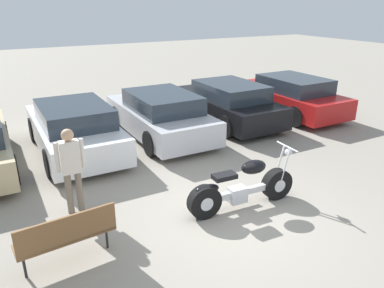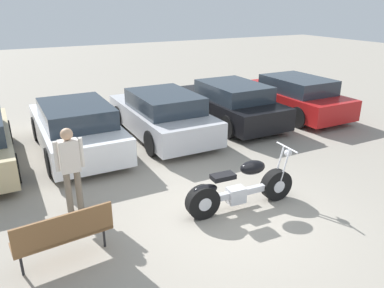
% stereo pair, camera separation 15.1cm
% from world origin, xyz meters
% --- Properties ---
extents(ground_plane, '(60.00, 60.00, 0.00)m').
position_xyz_m(ground_plane, '(0.00, 0.00, 0.00)').
color(ground_plane, gray).
extents(motorcycle, '(2.27, 0.62, 1.10)m').
position_xyz_m(motorcycle, '(0.35, 0.16, 0.42)').
color(motorcycle, black).
rests_on(motorcycle, ground_plane).
extents(parked_car_white, '(1.90, 4.34, 1.33)m').
position_xyz_m(parked_car_white, '(-1.76, 4.63, 0.64)').
color(parked_car_white, white).
rests_on(parked_car_white, ground_plane).
extents(parked_car_silver, '(1.90, 4.34, 1.33)m').
position_xyz_m(parked_car_silver, '(0.70, 4.68, 0.64)').
color(parked_car_silver, '#BCBCC1').
rests_on(parked_car_silver, ground_plane).
extents(parked_car_black, '(1.90, 4.34, 1.33)m').
position_xyz_m(parked_car_black, '(3.17, 4.89, 0.64)').
color(parked_car_black, black).
rests_on(parked_car_black, ground_plane).
extents(parked_car_red, '(1.90, 4.34, 1.33)m').
position_xyz_m(parked_car_red, '(5.64, 4.66, 0.64)').
color(parked_car_red, red).
rests_on(parked_car_red, ground_plane).
extents(park_bench, '(1.47, 0.53, 0.89)m').
position_xyz_m(park_bench, '(-2.89, 0.03, 0.54)').
color(park_bench, brown).
rests_on(park_bench, ground_plane).
extents(person_standing, '(0.52, 0.22, 1.65)m').
position_xyz_m(person_standing, '(-2.46, 1.54, 0.98)').
color(person_standing, '#726656').
rests_on(person_standing, ground_plane).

